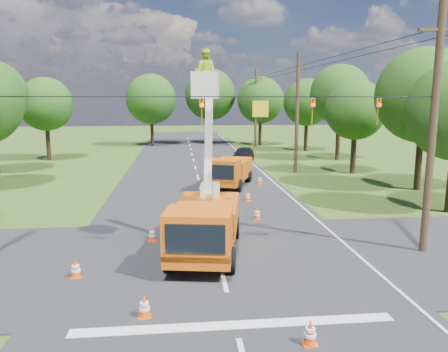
{
  "coord_description": "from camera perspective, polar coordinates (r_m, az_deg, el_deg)",
  "views": [
    {
      "loc": [
        -1.46,
        -14.27,
        6.22
      ],
      "look_at": [
        0.65,
        6.06,
        2.6
      ],
      "focal_mm": 35.0,
      "sensor_mm": 36.0,
      "label": 1
    }
  ],
  "objects": [
    {
      "name": "traffic_cone_0",
      "position": [
        13.24,
        -10.37,
        -16.4
      ],
      "size": [
        0.38,
        0.38,
        0.71
      ],
      "color": "#DF460B",
      "rests_on": "ground"
    },
    {
      "name": "traffic_cone_4",
      "position": [
        16.47,
        -18.81,
        -11.36
      ],
      "size": [
        0.38,
        0.38,
        0.71
      ],
      "color": "#DF460B",
      "rests_on": "ground"
    },
    {
      "name": "road_cross",
      "position": [
        17.48,
        -0.76,
        -10.8
      ],
      "size": [
        56.0,
        10.0,
        0.07
      ],
      "primitive_type": "cube",
      "color": "black",
      "rests_on": "ground"
    },
    {
      "name": "bucket_truck",
      "position": [
        17.47,
        -2.5,
        -4.94
      ],
      "size": [
        3.39,
        6.68,
        8.11
      ],
      "rotation": [
        0.0,
        0.0,
        -0.17
      ],
      "color": "#C34A0D",
      "rests_on": "ground"
    },
    {
      "name": "traffic_cone_3",
      "position": [
        26.8,
        3.09,
        -2.61
      ],
      "size": [
        0.38,
        0.38,
        0.71
      ],
      "color": "#DF460B",
      "rests_on": "ground"
    },
    {
      "name": "tree_far_c",
      "position": [
        59.3,
        4.79,
        9.85
      ],
      "size": [
        6.2,
        6.2,
        9.18
      ],
      "color": "#382616",
      "rests_on": "ground"
    },
    {
      "name": "stop_bar",
      "position": [
        12.78,
        1.47,
        -19.07
      ],
      "size": [
        9.0,
        0.45,
        0.02
      ],
      "primitive_type": "cube",
      "color": "silver",
      "rests_on": "ground"
    },
    {
      "name": "traffic_cone_8",
      "position": [
        19.62,
        -9.35,
        -7.48
      ],
      "size": [
        0.38,
        0.38,
        0.71
      ],
      "color": "#DF460B",
      "rests_on": "ground"
    },
    {
      "name": "tree_far_a",
      "position": [
        59.38,
        -9.49,
        9.87
      ],
      "size": [
        6.6,
        6.6,
        9.5
      ],
      "color": "#382616",
      "rests_on": "ground"
    },
    {
      "name": "pole_right_near",
      "position": [
        19.11,
        25.63,
        5.72
      ],
      "size": [
        1.8,
        0.3,
        10.0
      ],
      "color": "#4C3823",
      "rests_on": "ground"
    },
    {
      "name": "tree_right_c",
      "position": [
        38.21,
        16.81,
        8.25
      ],
      "size": [
        5.0,
        5.0,
        7.83
      ],
      "color": "#382616",
      "rests_on": "ground"
    },
    {
      "name": "tree_far_b",
      "position": [
        61.44,
        -1.8,
        10.58
      ],
      "size": [
        7.0,
        7.0,
        10.32
      ],
      "color": "#382616",
      "rests_on": "ground"
    },
    {
      "name": "signal_span",
      "position": [
        16.68,
        6.92,
        8.8
      ],
      "size": [
        18.0,
        0.29,
        1.07
      ],
      "color": "black",
      "rests_on": "ground"
    },
    {
      "name": "tree_left_f",
      "position": [
        48.16,
        -22.28,
        8.66
      ],
      "size": [
        5.4,
        5.4,
        8.4
      ],
      "color": "#382616",
      "rests_on": "ground"
    },
    {
      "name": "distant_car",
      "position": [
        43.87,
        2.51,
        2.85
      ],
      "size": [
        3.07,
        4.67,
        1.48
      ],
      "primitive_type": "imported",
      "rotation": [
        0.0,
        0.0,
        -0.33
      ],
      "color": "black",
      "rests_on": "ground"
    },
    {
      "name": "traffic_cone_2",
      "position": [
        22.81,
        4.33,
        -4.88
      ],
      "size": [
        0.38,
        0.38,
        0.71
      ],
      "color": "#DF460B",
      "rests_on": "ground"
    },
    {
      "name": "ground",
      "position": [
        34.86,
        -3.44,
        -0.26
      ],
      "size": [
        140.0,
        140.0,
        0.0
      ],
      "primitive_type": "plane",
      "color": "#365218",
      "rests_on": "ground"
    },
    {
      "name": "traffic_cone_1",
      "position": [
        11.99,
        11.19,
        -19.42
      ],
      "size": [
        0.38,
        0.38,
        0.71
      ],
      "color": "#DF460B",
      "rests_on": "ground"
    },
    {
      "name": "second_truck",
      "position": [
        31.05,
        0.68,
        0.66
      ],
      "size": [
        4.05,
        6.34,
        2.23
      ],
      "rotation": [
        0.0,
        0.0,
        -0.34
      ],
      "color": "#C34A0D",
      "rests_on": "ground"
    },
    {
      "name": "pole_right_mid",
      "position": [
        37.63,
        9.52,
        8.2
      ],
      "size": [
        1.8,
        0.3,
        10.0
      ],
      "color": "#4C3823",
      "rests_on": "ground"
    },
    {
      "name": "traffic_cone_7",
      "position": [
        32.23,
        4.67,
        -0.48
      ],
      "size": [
        0.38,
        0.38,
        0.71
      ],
      "color": "#DF460B",
      "rests_on": "ground"
    },
    {
      "name": "pole_right_far",
      "position": [
        57.16,
        4.15,
        8.89
      ],
      "size": [
        1.8,
        0.3,
        10.0
      ],
      "color": "#4C3823",
      "rests_on": "ground"
    },
    {
      "name": "tree_right_d",
      "position": [
        46.23,
        14.9,
        10.27
      ],
      "size": [
        6.0,
        6.0,
        9.7
      ],
      "color": "#382616",
      "rests_on": "ground"
    },
    {
      "name": "road_main",
      "position": [
        34.86,
        -3.44,
        -0.26
      ],
      "size": [
        12.0,
        100.0,
        0.06
      ],
      "primitive_type": "cube",
      "color": "black",
      "rests_on": "ground"
    },
    {
      "name": "edge_line",
      "position": [
        35.54,
        5.62,
        -0.09
      ],
      "size": [
        0.12,
        90.0,
        0.02
      ],
      "primitive_type": "cube",
      "color": "silver",
      "rests_on": "ground"
    },
    {
      "name": "tree_right_e",
      "position": [
        53.5,
        10.79,
        9.42
      ],
      "size": [
        5.6,
        5.6,
        8.63
      ],
      "color": "#382616",
      "rests_on": "ground"
    },
    {
      "name": "tree_right_b",
      "position": [
        32.72,
        24.64,
        9.51
      ],
      "size": [
        6.4,
        6.4,
        9.65
      ],
      "color": "#382616",
      "rests_on": "ground"
    },
    {
      "name": "ground_worker",
      "position": [
        16.19,
        -4.08,
        -9.55
      ],
      "size": [
        0.69,
        0.6,
        1.6
      ],
      "primitive_type": "imported",
      "rotation": [
        0.0,
        0.0,
        0.44
      ],
      "color": "#E85813",
      "rests_on": "ground"
    }
  ]
}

